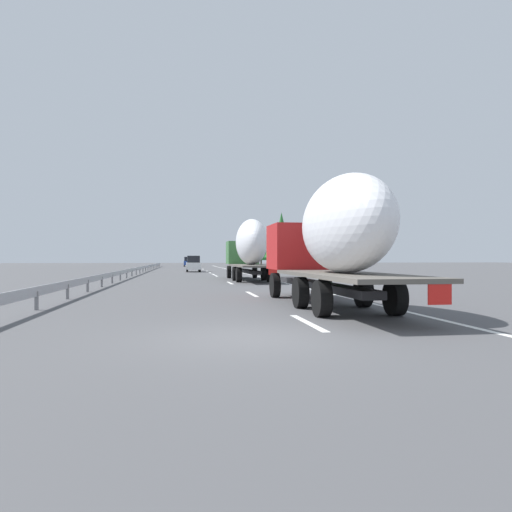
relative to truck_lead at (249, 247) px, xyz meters
name	(u,v)px	position (x,y,z in m)	size (l,w,h in m)	color
ground_plane	(196,274)	(14.76, 3.60, -2.50)	(260.00, 260.00, 0.00)	#4C4C4F
lane_stripe_0	(308,323)	(-23.24, 1.80, -2.50)	(3.20, 0.20, 0.01)	white
lane_stripe_1	(252,294)	(-13.48, 1.80, -2.50)	(3.20, 0.20, 0.01)	white
lane_stripe_2	(230,283)	(-3.51, 1.80, -2.50)	(3.20, 0.20, 0.01)	white
lane_stripe_3	(216,276)	(9.51, 1.80, -2.50)	(3.20, 0.20, 0.01)	white
lane_stripe_4	(213,274)	(13.77, 1.80, -2.50)	(3.20, 0.20, 0.01)	white
lane_stripe_5	(210,273)	(19.66, 1.80, -2.50)	(3.20, 0.20, 0.01)	white
lane_stripe_6	(207,271)	(26.63, 1.80, -2.50)	(3.20, 0.20, 0.01)	white
lane_stripe_7	(203,269)	(38.30, 1.80, -2.50)	(3.20, 0.20, 0.01)	white
lane_stripe_8	(200,267)	(52.81, 1.80, -2.50)	(3.20, 0.20, 0.01)	white
edge_line_right	(241,272)	(19.76, -1.90, -2.50)	(110.00, 0.20, 0.01)	white
truck_lead	(249,247)	(0.00, 0.00, 0.00)	(12.54, 2.55, 4.53)	#387038
truck_trailing	(332,236)	(-19.75, 0.00, -0.10)	(12.13, 2.55, 4.24)	#B21919
car_blue_sedan	(188,262)	(61.76, 3.83, -1.52)	(4.72, 1.75, 1.99)	#28479E
car_white_van	(193,264)	(23.47, 3.63, -1.52)	(4.33, 1.74, 2.00)	white
road_sign	(252,254)	(19.44, -3.10, -0.28)	(0.10, 0.90, 3.22)	gray
tree_0	(281,236)	(19.32, -6.64, 1.88)	(2.62, 2.62, 7.13)	#472D19
tree_1	(276,244)	(35.89, -9.34, 1.38)	(3.70, 3.70, 5.96)	#472D19
tree_2	(261,246)	(52.79, -9.87, 1.56)	(2.82, 2.82, 6.70)	#472D19
tree_3	(333,233)	(8.55, -9.44, 1.59)	(3.90, 3.90, 6.72)	#472D19
tree_4	(258,248)	(47.44, -8.47, 1.01)	(2.93, 2.93, 5.68)	#472D19
guardrail_median	(140,268)	(17.76, 9.60, -1.92)	(94.00, 0.10, 0.76)	#9EA0A5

